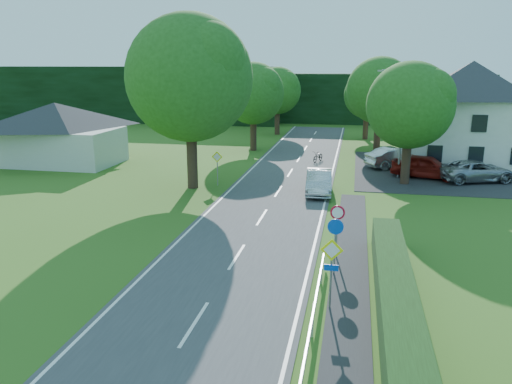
% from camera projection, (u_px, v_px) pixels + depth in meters
% --- Properties ---
extents(road, '(7.00, 80.00, 0.04)m').
position_uv_depth(road, '(268.00, 208.00, 29.70)').
color(road, '#3D3D40').
rests_on(road, ground).
extents(parking_pad, '(14.00, 16.00, 0.04)m').
position_uv_depth(parking_pad, '(444.00, 171.00, 39.76)').
color(parking_pad, '#27272A').
rests_on(parking_pad, ground).
extents(line_edge_left, '(0.12, 80.00, 0.01)m').
position_uv_depth(line_edge_left, '(215.00, 204.00, 30.31)').
color(line_edge_left, white).
rests_on(line_edge_left, road).
extents(line_edge_right, '(0.12, 80.00, 0.01)m').
position_uv_depth(line_edge_right, '(323.00, 210.00, 29.07)').
color(line_edge_right, white).
rests_on(line_edge_right, road).
extents(line_centre, '(0.12, 80.00, 0.01)m').
position_uv_depth(line_centre, '(268.00, 207.00, 29.69)').
color(line_centre, white).
rests_on(line_centre, road).
extents(tree_main, '(9.40, 9.40, 11.64)m').
position_uv_depth(tree_main, '(190.00, 103.00, 33.19)').
color(tree_main, '#245218').
rests_on(tree_main, ground).
extents(tree_left_far, '(7.00, 7.00, 8.58)m').
position_uv_depth(tree_left_far, '(253.00, 107.00, 48.58)').
color(tree_left_far, '#245218').
rests_on(tree_left_far, ground).
extents(tree_right_far, '(7.40, 7.40, 9.09)m').
position_uv_depth(tree_right_far, '(379.00, 104.00, 48.14)').
color(tree_right_far, '#245218').
rests_on(tree_right_far, ground).
extents(tree_left_back, '(6.60, 6.60, 8.07)m').
position_uv_depth(tree_left_back, '(277.00, 101.00, 59.95)').
color(tree_left_back, '#245218').
rests_on(tree_left_back, ground).
extents(tree_right_back, '(6.20, 6.20, 7.56)m').
position_uv_depth(tree_right_back, '(367.00, 106.00, 56.12)').
color(tree_right_back, '#245218').
rests_on(tree_right_back, ground).
extents(tree_right_mid, '(7.00, 7.00, 8.58)m').
position_uv_depth(tree_right_mid, '(409.00, 124.00, 34.62)').
color(tree_right_mid, '#245218').
rests_on(tree_right_mid, ground).
extents(treeline_left, '(44.00, 6.00, 8.00)m').
position_uv_depth(treeline_left, '(131.00, 94.00, 73.92)').
color(treeline_left, black).
rests_on(treeline_left, ground).
extents(treeline_right, '(30.00, 5.00, 7.00)m').
position_uv_depth(treeline_right, '(379.00, 99.00, 71.00)').
color(treeline_right, black).
rests_on(treeline_right, ground).
extents(bungalow_left, '(11.00, 6.50, 5.20)m').
position_uv_depth(bungalow_left, '(57.00, 132.00, 42.32)').
color(bungalow_left, beige).
rests_on(bungalow_left, ground).
extents(house_white, '(10.60, 8.40, 8.60)m').
position_uv_depth(house_white, '(469.00, 113.00, 41.14)').
color(house_white, white).
rests_on(house_white, ground).
extents(streetlight, '(2.03, 0.18, 8.00)m').
position_uv_depth(streetlight, '(400.00, 118.00, 36.56)').
color(streetlight, gray).
rests_on(streetlight, ground).
extents(sign_priority_right, '(0.78, 0.09, 2.59)m').
position_uv_depth(sign_priority_right, '(331.00, 261.00, 17.02)').
color(sign_priority_right, gray).
rests_on(sign_priority_right, ground).
extents(sign_roundabout, '(0.64, 0.08, 2.37)m').
position_uv_depth(sign_roundabout, '(335.00, 236.00, 19.90)').
color(sign_roundabout, gray).
rests_on(sign_roundabout, ground).
extents(sign_speed_limit, '(0.64, 0.11, 2.37)m').
position_uv_depth(sign_speed_limit, '(337.00, 219.00, 21.77)').
color(sign_speed_limit, gray).
rests_on(sign_speed_limit, ground).
extents(sign_priority_left, '(0.78, 0.09, 2.44)m').
position_uv_depth(sign_priority_left, '(217.00, 161.00, 34.86)').
color(sign_priority_left, gray).
rests_on(sign_priority_left, ground).
extents(moving_car, '(1.91, 4.77, 1.54)m').
position_uv_depth(moving_car, '(319.00, 182.00, 32.81)').
color(moving_car, '#BBBCC0').
rests_on(moving_car, road).
extents(motorcycle, '(1.21, 1.93, 0.96)m').
position_uv_depth(motorcycle, '(318.00, 156.00, 43.47)').
color(motorcycle, black).
rests_on(motorcycle, road).
extents(parked_car_red, '(5.40, 3.27, 1.72)m').
position_uv_depth(parked_car_red, '(426.00, 166.00, 37.27)').
color(parked_car_red, maroon).
rests_on(parked_car_red, parking_pad).
extents(parked_car_silver_a, '(5.31, 3.96, 1.67)m').
position_uv_depth(parked_car_silver_a, '(397.00, 158.00, 40.94)').
color(parked_car_silver_a, '#B7B7BC').
rests_on(parked_car_silver_a, parking_pad).
extents(parked_car_silver_b, '(6.00, 4.14, 1.52)m').
position_uv_depth(parked_car_silver_b, '(476.00, 171.00, 36.17)').
color(parked_car_silver_b, '#A09FA6').
rests_on(parked_car_silver_b, parking_pad).
extents(parasol, '(2.12, 2.15, 1.79)m').
position_uv_depth(parasol, '(408.00, 165.00, 37.65)').
color(parasol, '#AA2B0D').
rests_on(parasol, parking_pad).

